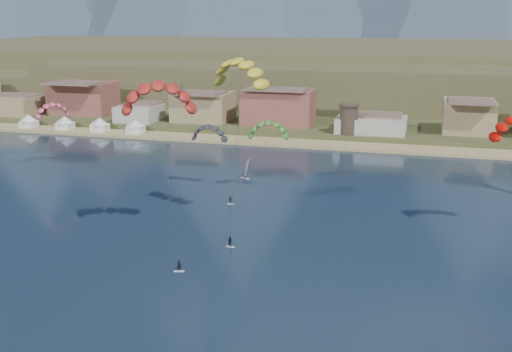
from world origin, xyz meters
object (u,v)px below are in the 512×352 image
at_px(watchtower, 349,119).
at_px(kitesurfer_yellow, 240,69).
at_px(kitesurfer_green, 268,127).
at_px(windsurfer, 246,173).
at_px(kitesurfer_red, 159,92).

relative_size(watchtower, kitesurfer_yellow, 0.29).
xyz_separation_m(kitesurfer_green, windsurfer, (-7.81, 10.47, -12.41)).
bearing_deg(kitesurfer_green, kitesurfer_yellow, -88.74).
bearing_deg(kitesurfer_yellow, kitesurfer_red, -133.42).
bearing_deg(kitesurfer_red, watchtower, 78.46).
xyz_separation_m(kitesurfer_red, kitesurfer_yellow, (9.82, 10.38, 2.88)).
bearing_deg(kitesurfer_yellow, kitesurfer_green, 91.26).
bearing_deg(kitesurfer_red, kitesurfer_yellow, 46.58).
bearing_deg(kitesurfer_red, kitesurfer_green, 73.21).
bearing_deg(windsurfer, kitesurfer_green, -53.29).
distance_m(watchtower, windsurfer, 51.11).
relative_size(watchtower, kitesurfer_green, 0.50).
distance_m(watchtower, kitesurfer_green, 59.64).
bearing_deg(kitesurfer_green, kitesurfer_red, -106.79).
height_order(kitesurfer_green, windsurfer, kitesurfer_green).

